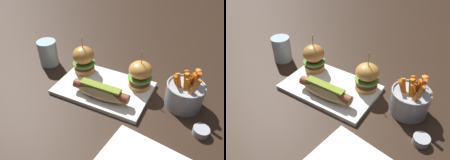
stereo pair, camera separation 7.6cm
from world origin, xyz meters
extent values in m
plane|color=black|center=(0.00, 0.00, 0.00)|extent=(3.00, 3.00, 0.00)
cube|color=white|center=(0.00, 0.00, 0.01)|extent=(0.32, 0.21, 0.01)
ellipsoid|color=tan|center=(0.02, -0.05, 0.04)|extent=(0.19, 0.05, 0.05)
cylinder|color=brown|center=(0.02, -0.05, 0.04)|extent=(0.20, 0.03, 0.03)
cube|color=olive|center=(0.02, -0.05, 0.06)|extent=(0.14, 0.03, 0.01)
cylinder|color=#C48138|center=(-0.11, 0.05, 0.02)|extent=(0.08, 0.08, 0.02)
cylinder|color=#452D1B|center=(-0.11, 0.05, 0.04)|extent=(0.07, 0.07, 0.01)
cylinder|color=#609338|center=(-0.11, 0.05, 0.05)|extent=(0.08, 0.08, 0.00)
ellipsoid|color=#C48138|center=(-0.11, 0.05, 0.08)|extent=(0.08, 0.08, 0.06)
cylinder|color=tan|center=(-0.11, 0.05, 0.13)|extent=(0.00, 0.00, 0.06)
cylinder|color=#CE8C3D|center=(0.11, 0.06, 0.02)|extent=(0.08, 0.08, 0.02)
cylinder|color=#4C2E22|center=(0.11, 0.06, 0.04)|extent=(0.07, 0.07, 0.02)
cylinder|color=#6B9E3D|center=(0.11, 0.06, 0.05)|extent=(0.08, 0.08, 0.00)
ellipsoid|color=#CE8C3D|center=(0.11, 0.06, 0.08)|extent=(0.08, 0.08, 0.06)
cylinder|color=tan|center=(0.11, 0.06, 0.12)|extent=(0.00, 0.00, 0.06)
cylinder|color=#A8AAB2|center=(0.27, 0.05, 0.04)|extent=(0.12, 0.12, 0.08)
torus|color=#A8AAB2|center=(0.27, 0.05, 0.08)|extent=(0.12, 0.12, 0.01)
cube|color=orange|center=(0.28, 0.08, 0.08)|extent=(0.03, 0.02, 0.08)
cube|color=orange|center=(0.29, 0.07, 0.09)|extent=(0.02, 0.03, 0.09)
cube|color=orange|center=(0.26, 0.05, 0.08)|extent=(0.03, 0.05, 0.08)
cube|color=orange|center=(0.27, 0.04, 0.09)|extent=(0.03, 0.03, 0.08)
cube|color=orange|center=(0.24, 0.04, 0.08)|extent=(0.04, 0.03, 0.07)
cube|color=orange|center=(0.26, 0.06, 0.08)|extent=(0.03, 0.03, 0.08)
cube|color=orange|center=(0.27, 0.05, 0.08)|extent=(0.03, 0.04, 0.07)
cube|color=orange|center=(0.27, 0.06, 0.08)|extent=(0.04, 0.02, 0.07)
cube|color=orange|center=(0.26, 0.05, 0.08)|extent=(0.02, 0.03, 0.06)
cube|color=orange|center=(0.28, 0.06, 0.09)|extent=(0.03, 0.03, 0.09)
cube|color=orange|center=(0.29, 0.02, 0.09)|extent=(0.04, 0.02, 0.09)
cube|color=orange|center=(0.23, 0.05, 0.08)|extent=(0.02, 0.05, 0.07)
cylinder|color=#A8AAB2|center=(0.34, -0.05, 0.01)|extent=(0.05, 0.05, 0.02)
cylinder|color=#9E3323|center=(0.34, -0.05, 0.02)|extent=(0.04, 0.04, 0.00)
cylinder|color=silver|center=(-0.28, 0.05, 0.05)|extent=(0.07, 0.07, 0.10)
camera|label=1|loc=(0.30, -0.54, 0.52)|focal=36.39mm
camera|label=2|loc=(0.36, -0.50, 0.52)|focal=36.39mm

